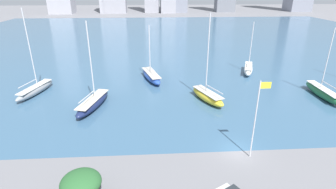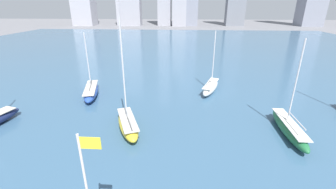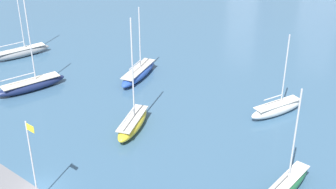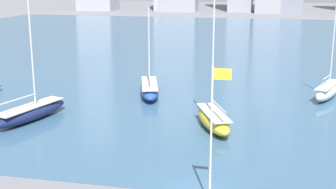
# 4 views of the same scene
# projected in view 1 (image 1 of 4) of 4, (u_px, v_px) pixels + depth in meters

# --- Properties ---
(ground_plane) EXTENTS (500.00, 500.00, 0.00)m
(ground_plane) POSITION_uv_depth(u_px,v_px,m) (237.00, 151.00, 31.12)
(ground_plane) COLOR slate
(harbor_water) EXTENTS (180.00, 140.00, 0.00)m
(harbor_water) POSITION_uv_depth(u_px,v_px,m) (178.00, 39.00, 95.55)
(harbor_water) COLOR #385B7A
(harbor_water) RESTS_ON ground_plane
(flag_pole) EXTENTS (1.24, 0.14, 9.26)m
(flag_pole) POSITION_uv_depth(u_px,v_px,m) (256.00, 117.00, 28.19)
(flag_pole) COLOR silver
(flag_pole) RESTS_ON ground_plane
(yard_shrub) EXTENTS (3.70, 3.70, 2.71)m
(yard_shrub) POSITION_uv_depth(u_px,v_px,m) (81.00, 183.00, 23.62)
(yard_shrub) COLOR #4C3823
(yard_shrub) RESTS_ON ground_plane
(sailboat_white) EXTENTS (4.66, 8.58, 11.12)m
(sailboat_white) POSITION_uv_depth(u_px,v_px,m) (248.00, 69.00, 58.46)
(sailboat_white) COLOR white
(sailboat_white) RESTS_ON harbor_water
(sailboat_gray) EXTENTS (4.22, 10.10, 14.87)m
(sailboat_gray) POSITION_uv_depth(u_px,v_px,m) (35.00, 89.00, 47.10)
(sailboat_gray) COLOR gray
(sailboat_gray) RESTS_ON harbor_water
(sailboat_green) EXTENTS (2.05, 10.26, 11.88)m
(sailboat_green) POSITION_uv_depth(u_px,v_px,m) (323.00, 92.00, 45.81)
(sailboat_green) COLOR #236B3D
(sailboat_green) RESTS_ON harbor_water
(sailboat_blue) EXTENTS (5.01, 10.37, 11.03)m
(sailboat_blue) POSITION_uv_depth(u_px,v_px,m) (151.00, 76.00, 54.25)
(sailboat_blue) COLOR #284CA8
(sailboat_blue) RESTS_ON harbor_water
(sailboat_yellow) EXTENTS (5.29, 8.68, 14.39)m
(sailboat_yellow) POSITION_uv_depth(u_px,v_px,m) (208.00, 96.00, 44.22)
(sailboat_yellow) COLOR yellow
(sailboat_yellow) RESTS_ON harbor_water
(sailboat_navy) EXTENTS (4.78, 10.55, 13.50)m
(sailboat_navy) POSITION_uv_depth(u_px,v_px,m) (93.00, 103.00, 41.83)
(sailboat_navy) COLOR #19234C
(sailboat_navy) RESTS_ON harbor_water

